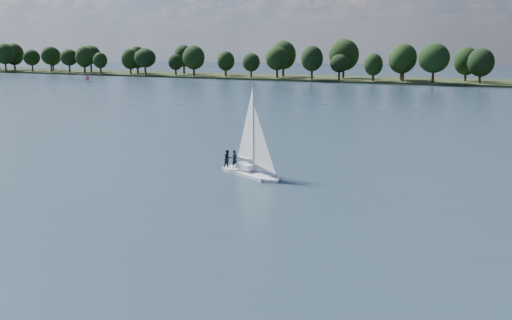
{
  "coord_description": "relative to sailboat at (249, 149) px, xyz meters",
  "views": [
    {
      "loc": [
        26.56,
        -12.46,
        12.83
      ],
      "look_at": [
        1.56,
        33.72,
        2.5
      ],
      "focal_mm": 40.0,
      "sensor_mm": 36.0,
      "label": 1
    }
  ],
  "objects": [
    {
      "name": "far_shore",
      "position": [
        1.3,
        174.56,
        -2.76
      ],
      "size": [
        660.0,
        40.0,
        1.5
      ],
      "primitive_type": "cube",
      "color": "black",
      "rests_on": "ground"
    },
    {
      "name": "ground",
      "position": [
        1.3,
        62.56,
        -2.76
      ],
      "size": [
        700.0,
        700.0,
        0.0
      ],
      "primitive_type": "plane",
      "color": "#233342",
      "rests_on": "ground"
    },
    {
      "name": "treeline",
      "position": [
        -8.33,
        170.54,
        5.36
      ],
      "size": [
        562.85,
        73.81,
        18.38
      ],
      "color": "black",
      "rests_on": "ground"
    },
    {
      "name": "sailboat",
      "position": [
        0.0,
        0.0,
        0.0
      ],
      "size": [
        7.7,
        5.03,
        9.88
      ],
      "rotation": [
        0.0,
        0.0,
        -0.43
      ],
      "color": "white",
      "rests_on": "ground"
    },
    {
      "name": "pontoon",
      "position": [
        -178.71,
        154.67,
        -2.76
      ],
      "size": [
        4.11,
        2.22,
        0.5
      ],
      "primitive_type": "cube",
      "rotation": [
        0.0,
        0.0,
        -0.06
      ],
      "color": "slate",
      "rests_on": "ground"
    },
    {
      "name": "dinghy_pink",
      "position": [
        -136.02,
        116.07,
        -1.75
      ],
      "size": [
        2.86,
        2.03,
        4.26
      ],
      "rotation": [
        0.0,
        0.0,
        0.41
      ],
      "color": "silver",
      "rests_on": "ground"
    }
  ]
}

